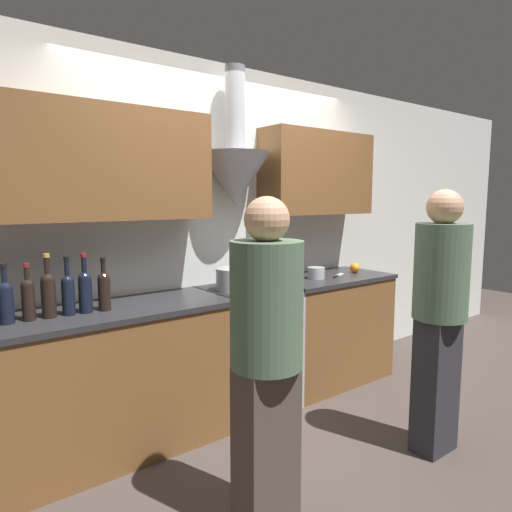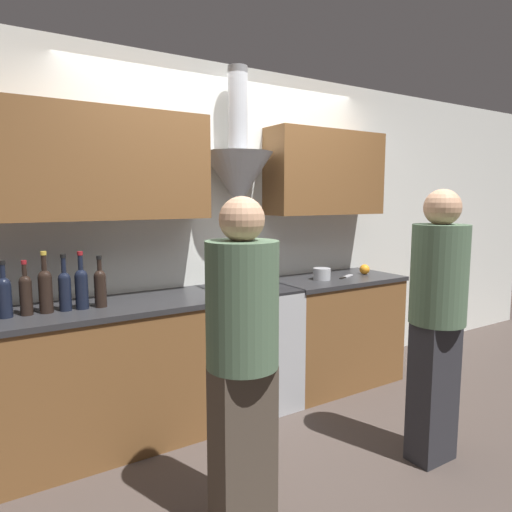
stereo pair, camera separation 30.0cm
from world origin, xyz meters
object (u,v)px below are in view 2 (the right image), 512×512
object	(u,v)px
wine_bottle_6	(82,286)
stock_pot	(233,279)
wine_bottle_5	(65,289)
person_foreground_right	(437,314)
saucepan	(322,274)
stove_range	(249,346)
wine_bottle_4	(45,288)
wine_bottle_3	(26,293)
wine_bottle_7	(100,286)
orange_fruit	(365,269)
wine_bottle_2	(4,295)
mixing_bowl	(262,279)
person_foreground_left	(242,351)

from	to	relation	value
wine_bottle_6	stock_pot	xyz separation A→B (m)	(1.06, 0.01, -0.06)
wine_bottle_5	person_foreground_right	world-z (taller)	person_foreground_right
saucepan	person_foreground_right	bearing A→B (deg)	-96.00
stove_range	wine_bottle_4	world-z (taller)	wine_bottle_4
wine_bottle_6	saucepan	bearing A→B (deg)	-0.15
wine_bottle_3	wine_bottle_5	xyz separation A→B (m)	(0.21, -0.01, 0.00)
wine_bottle_7	stove_range	bearing A→B (deg)	1.93
stove_range	person_foreground_right	world-z (taller)	person_foreground_right
wine_bottle_7	wine_bottle_6	bearing A→B (deg)	173.95
orange_fruit	wine_bottle_2	bearing A→B (deg)	179.71
wine_bottle_4	wine_bottle_7	bearing A→B (deg)	-3.86
wine_bottle_6	person_foreground_right	bearing A→B (deg)	-34.25
wine_bottle_6	mixing_bowl	xyz separation A→B (m)	(1.34, 0.06, -0.10)
stove_range	wine_bottle_2	distance (m)	1.71
wine_bottle_6	wine_bottle_2	bearing A→B (deg)	178.19
person_foreground_left	mixing_bowl	bearing A→B (deg)	53.41
person_foreground_left	wine_bottle_6	bearing A→B (deg)	114.57
wine_bottle_5	stock_pot	xyz separation A→B (m)	(1.15, 0.01, -0.05)
mixing_bowl	orange_fruit	xyz separation A→B (m)	(1.04, -0.06, 0.00)
wine_bottle_3	person_foreground_left	xyz separation A→B (m)	(0.79, -1.09, -0.17)
wine_bottle_7	saucepan	xyz separation A→B (m)	(1.77, 0.01, -0.08)
stock_pot	stove_range	bearing A→B (deg)	5.54
person_foreground_left	stove_range	bearing A→B (deg)	57.45
orange_fruit	wine_bottle_6	bearing A→B (deg)	179.97
wine_bottle_7	orange_fruit	xyz separation A→B (m)	(2.27, 0.01, -0.09)
wine_bottle_2	wine_bottle_6	xyz separation A→B (m)	(0.41, -0.01, 0.01)
mixing_bowl	orange_fruit	distance (m)	1.04
stove_range	person_foreground_right	xyz separation A→B (m)	(0.56, -1.22, 0.45)
person_foreground_left	saucepan	bearing A→B (deg)	37.67
wine_bottle_6	person_foreground_left	xyz separation A→B (m)	(0.49, -1.08, -0.18)
wine_bottle_3	wine_bottle_5	bearing A→B (deg)	-1.65
mixing_bowl	person_foreground_left	world-z (taller)	person_foreground_left
wine_bottle_2	orange_fruit	world-z (taller)	wine_bottle_2
wine_bottle_6	wine_bottle_5	bearing A→B (deg)	176.80
wine_bottle_3	wine_bottle_4	distance (m)	0.10
wine_bottle_5	saucepan	size ratio (longest dim) A/B	2.37
stove_range	saucepan	world-z (taller)	saucepan
wine_bottle_3	wine_bottle_7	distance (m)	0.41
wine_bottle_7	saucepan	world-z (taller)	wine_bottle_7
stock_pot	mixing_bowl	bearing A→B (deg)	9.60
wine_bottle_7	mixing_bowl	xyz separation A→B (m)	(1.23, 0.07, -0.09)
stove_range	person_foreground_right	size ratio (longest dim) A/B	0.56
mixing_bowl	orange_fruit	size ratio (longest dim) A/B	2.61
orange_fruit	wine_bottle_3	bearing A→B (deg)	179.73
wine_bottle_5	mixing_bowl	xyz separation A→B (m)	(1.43, 0.05, -0.09)
stove_range	person_foreground_left	world-z (taller)	person_foreground_left
stove_range	wine_bottle_6	distance (m)	1.34
wine_bottle_4	orange_fruit	world-z (taller)	wine_bottle_4
stock_pot	person_foreground_left	size ratio (longest dim) A/B	0.16
wine_bottle_2	person_foreground_right	size ratio (longest dim) A/B	0.20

